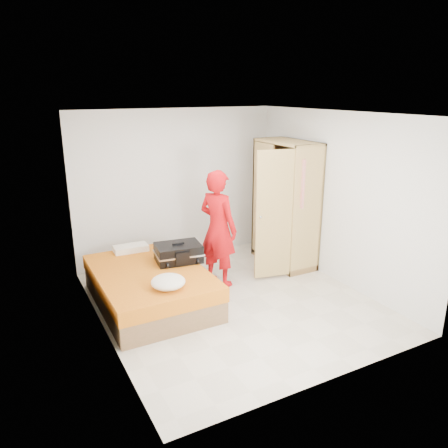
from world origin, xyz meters
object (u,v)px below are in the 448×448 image
bed (150,287)px  wardrobe (284,208)px  suitcase (178,253)px  round_cushion (168,282)px  person (218,228)px

bed → wardrobe: bearing=8.0°
suitcase → wardrobe: bearing=14.3°
suitcase → round_cushion: 0.90m
bed → round_cushion: (0.03, -0.65, 0.33)m
round_cushion → person: bearing=35.5°
bed → round_cushion: 0.73m
bed → person: person is taller
suitcase → person: bearing=9.5°
bed → round_cushion: size_ratio=4.67×
bed → suitcase: (0.49, 0.13, 0.38)m
wardrobe → bed: bearing=-172.0°
person → suitcase: size_ratio=2.49×
bed → round_cushion: bearing=-87.5°
person → round_cushion: bearing=101.2°
bed → suitcase: size_ratio=2.82×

